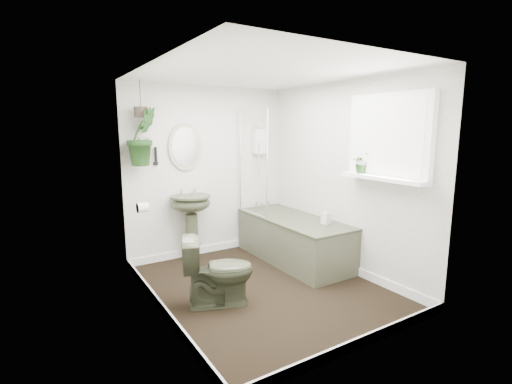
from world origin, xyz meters
TOP-DOWN VIEW (x-y plane):
  - floor at (0.00, 0.00)m, footprint 2.30×2.80m
  - ceiling at (0.00, 0.00)m, footprint 2.30×2.80m
  - wall_back at (0.00, 1.41)m, footprint 2.30×0.02m
  - wall_front at (0.00, -1.41)m, footprint 2.30×0.02m
  - wall_left at (-1.16, 0.00)m, footprint 0.02×2.80m
  - wall_right at (1.16, 0.00)m, footprint 0.02×2.80m
  - skirting at (0.00, 0.00)m, footprint 2.30×2.80m
  - bathtub at (0.80, 0.50)m, footprint 0.72×1.72m
  - bath_screen at (0.47, 0.99)m, footprint 0.04×0.72m
  - shower_box at (0.80, 1.34)m, footprint 0.20×0.10m
  - oval_mirror at (-0.33, 1.37)m, footprint 0.46×0.03m
  - wall_sconce at (-0.73, 1.36)m, footprint 0.04×0.04m
  - toilet_roll_holder at (-1.10, 0.70)m, footprint 0.11×0.11m
  - window_recess at (1.09, -0.70)m, footprint 0.08×1.00m
  - window_sill at (1.02, -0.70)m, footprint 0.18×1.00m
  - window_blinds at (1.04, -0.70)m, footprint 0.01×0.86m
  - toilet at (-0.60, -0.11)m, footprint 0.78×0.61m
  - pedestal_sink at (-0.33, 1.24)m, footprint 0.53×0.46m
  - sill_plant at (1.04, -0.40)m, footprint 0.21×0.18m
  - hanging_plant at (-0.92, 1.25)m, footprint 0.45×0.40m
  - soap_bottle at (0.95, 0.05)m, footprint 0.11×0.11m
  - hanging_pot at (-0.92, 1.25)m, footprint 0.16×0.16m

SIDE VIEW (x-z plane):
  - floor at x=0.00m, z-range -0.02..0.00m
  - skirting at x=0.00m, z-range 0.00..0.10m
  - bathtub at x=0.80m, z-range 0.00..0.58m
  - toilet at x=-0.60m, z-range 0.00..0.70m
  - pedestal_sink at x=-0.33m, z-range 0.00..0.88m
  - soap_bottle at x=0.95m, z-range 0.58..0.79m
  - toilet_roll_holder at x=-1.10m, z-range 0.84..0.96m
  - wall_back at x=0.00m, z-range 0.00..2.30m
  - wall_front at x=0.00m, z-range 0.00..2.30m
  - wall_left at x=-1.16m, z-range 0.00..2.30m
  - wall_right at x=1.16m, z-range 0.00..2.30m
  - window_sill at x=1.02m, z-range 1.21..1.25m
  - bath_screen at x=0.47m, z-range 0.58..1.98m
  - sill_plant at x=1.04m, z-range 1.25..1.48m
  - wall_sconce at x=-0.73m, z-range 1.29..1.51m
  - oval_mirror at x=-0.33m, z-range 1.19..1.81m
  - shower_box at x=0.80m, z-range 1.38..1.73m
  - hanging_plant at x=-0.92m, z-range 1.30..1.99m
  - window_recess at x=1.09m, z-range 1.20..2.10m
  - window_blinds at x=1.04m, z-range 1.27..2.03m
  - hanging_pot at x=-0.92m, z-range 1.87..1.99m
  - ceiling at x=0.00m, z-range 2.30..2.32m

